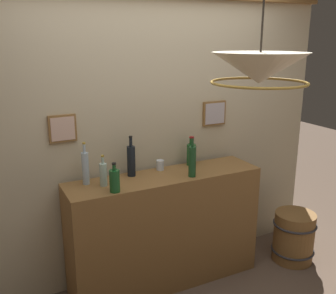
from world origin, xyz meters
TOP-DOWN VIEW (x-y plane):
  - panelled_rear_partition at (-0.00, 1.10)m, footprint 3.35×0.15m
  - bar_shelf_unit at (0.00, 0.82)m, footprint 1.61×0.41m
  - liquor_bottle_vodka at (0.32, 0.96)m, footprint 0.08×0.08m
  - liquor_bottle_vermouth at (-0.24, 0.93)m, footprint 0.07×0.07m
  - liquor_bottle_amaro at (-0.62, 0.92)m, footprint 0.05×0.05m
  - liquor_bottle_rum at (0.18, 0.70)m, footprint 0.06×0.06m
  - liquor_bottle_bourbon at (-0.47, 0.67)m, footprint 0.08×0.08m
  - liquor_bottle_sherry at (-0.51, 0.82)m, footprint 0.05×0.05m
  - glass_tumbler_rocks at (0.02, 0.96)m, footprint 0.06×0.06m
  - pendant_lamp at (0.20, -0.01)m, footprint 0.57×0.57m
  - wooden_barrel at (1.22, 0.57)m, footprint 0.40×0.40m

SIDE VIEW (x-z plane):
  - wooden_barrel at x=1.22m, z-range 0.00..0.47m
  - bar_shelf_unit at x=0.00m, z-range 0.00..0.97m
  - glass_tumbler_rocks at x=0.02m, z-range 0.97..1.05m
  - liquor_bottle_bourbon at x=-0.47m, z-range 0.94..1.16m
  - liquor_bottle_sherry at x=-0.51m, z-range 0.94..1.18m
  - liquor_bottle_vodka at x=0.32m, z-range 0.94..1.19m
  - liquor_bottle_rum at x=0.18m, z-range 0.93..1.26m
  - liquor_bottle_vermouth at x=-0.24m, z-range 0.93..1.26m
  - liquor_bottle_amaro at x=-0.62m, z-range 0.93..1.26m
  - panelled_rear_partition at x=0.00m, z-range 0.07..2.66m
  - pendant_lamp at x=0.20m, z-range 1.56..2.15m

